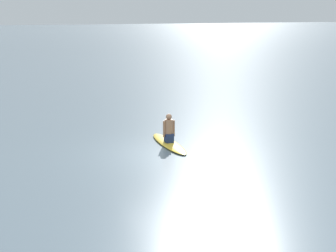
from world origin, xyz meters
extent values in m
plane|color=slate|center=(0.00, 0.00, 0.00)|extent=(400.00, 400.00, 0.00)
ellipsoid|color=gold|center=(0.95, -0.73, 0.05)|extent=(3.20, 1.03, 0.10)
cube|color=navy|center=(0.95, -0.73, 0.26)|extent=(0.38, 0.32, 0.32)
cylinder|color=#9E7051|center=(0.95, -0.73, 0.67)|extent=(0.34, 0.34, 0.53)
sphere|color=#9E7051|center=(0.95, -0.73, 1.03)|extent=(0.21, 0.21, 0.21)
cylinder|color=#9E7051|center=(0.97, -0.55, 0.60)|extent=(0.10, 0.10, 0.59)
cylinder|color=#9E7051|center=(0.93, -0.91, 0.60)|extent=(0.10, 0.10, 0.59)
camera|label=1|loc=(-14.47, 7.16, 4.62)|focal=53.13mm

